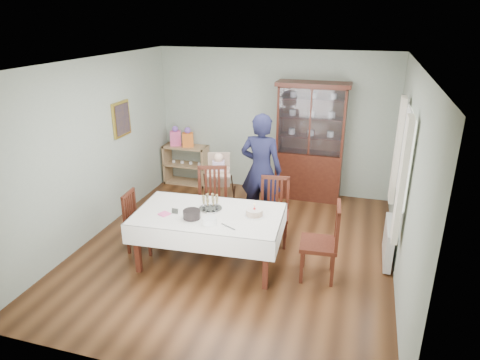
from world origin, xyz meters
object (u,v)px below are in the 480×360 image
at_px(sideboard, 186,165).
at_px(chair_far_left, 213,215).
at_px(dining_table, 209,238).
at_px(chair_end_left, 142,233).
at_px(china_cabinet, 310,140).
at_px(gift_bag_pink, 176,137).
at_px(woman, 261,170).
at_px(champagne_tray, 210,205).
at_px(chair_far_right, 273,224).
at_px(chair_end_right, 319,256).
at_px(high_chair, 219,192).
at_px(birthday_cake, 254,213).
at_px(gift_bag_orange, 188,138).

height_order(sideboard, chair_far_left, chair_far_left).
distance_m(dining_table, chair_end_left, 1.09).
bearing_deg(china_cabinet, gift_bag_pink, 179.97).
distance_m(chair_end_left, woman, 2.10).
distance_m(chair_end_left, gift_bag_pink, 2.81).
bearing_deg(woman, champagne_tray, 74.68).
relative_size(chair_far_right, gift_bag_pink, 2.51).
xyz_separation_m(chair_far_right, chair_end_right, (0.78, -0.75, 0.01)).
relative_size(sideboard, chair_end_right, 0.85).
relative_size(chair_end_right, champagne_tray, 3.25).
distance_m(chair_far_left, chair_far_right, 0.98).
height_order(chair_end_right, high_chair, high_chair).
bearing_deg(woman, chair_end_right, 132.14).
distance_m(birthday_cake, gift_bag_pink, 3.50).
bearing_deg(champagne_tray, gift_bag_orange, 118.91).
bearing_deg(woman, china_cabinet, -113.28).
height_order(china_cabinet, chair_end_right, china_cabinet).
bearing_deg(chair_end_right, china_cabinet, -173.40).
height_order(china_cabinet, high_chair, china_cabinet).
xyz_separation_m(dining_table, china_cabinet, (0.99, 2.70, 0.74)).
height_order(chair_end_right, woman, woman).
bearing_deg(champagne_tray, sideboard, 119.94).
bearing_deg(chair_far_right, chair_end_left, -164.84).
distance_m(high_chair, gift_bag_pink, 1.90).
relative_size(sideboard, gift_bag_orange, 2.28).
relative_size(woman, champagne_tray, 5.75).
distance_m(high_chair, gift_bag_orange, 1.72).
height_order(china_cabinet, woman, china_cabinet).
distance_m(high_chair, birthday_cake, 1.73).
distance_m(chair_far_left, gift_bag_orange, 2.32).
height_order(chair_far_right, gift_bag_pink, gift_bag_pink).
bearing_deg(china_cabinet, high_chair, -137.66).
height_order(chair_end_left, gift_bag_orange, gift_bag_orange).
relative_size(sideboard, chair_far_left, 0.85).
height_order(dining_table, chair_far_right, chair_far_right).
relative_size(sideboard, high_chair, 0.79).
distance_m(chair_far_left, birthday_cake, 1.24).
height_order(china_cabinet, gift_bag_pink, china_cabinet).
height_order(chair_end_right, gift_bag_pink, gift_bag_pink).
xyz_separation_m(china_cabinet, woman, (-0.61, -1.29, -0.19)).
bearing_deg(chair_far_left, chair_far_right, -17.39).
height_order(chair_far_right, high_chair, high_chair).
distance_m(chair_end_left, gift_bag_orange, 2.76).
bearing_deg(gift_bag_orange, champagne_tray, -61.09).
relative_size(champagne_tray, gift_bag_pink, 0.81).
height_order(chair_end_left, chair_end_right, chair_end_right).
bearing_deg(china_cabinet, chair_far_right, -97.76).
bearing_deg(chair_end_right, woman, -144.54).
bearing_deg(chair_end_right, chair_end_left, -94.42).
xyz_separation_m(chair_far_right, birthday_cake, (-0.11, -0.73, 0.51)).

